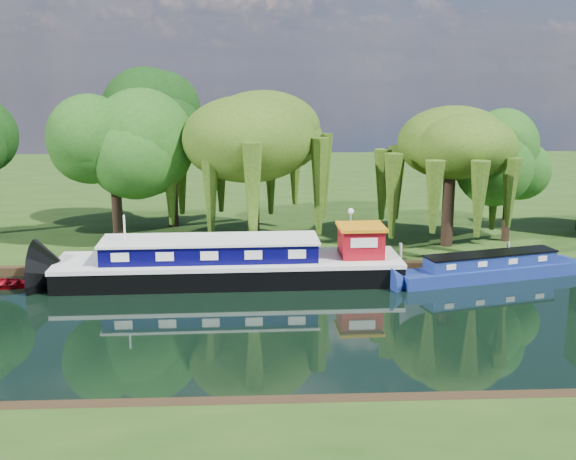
{
  "coord_description": "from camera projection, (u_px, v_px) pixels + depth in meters",
  "views": [
    {
      "loc": [
        -5.05,
        -29.54,
        10.85
      ],
      "look_at": [
        -3.3,
        5.99,
        2.8
      ],
      "focal_mm": 45.0,
      "sensor_mm": 36.0,
      "label": 1
    }
  ],
  "objects": [
    {
      "name": "tree_far_left",
      "position": [
        114.0,
        144.0,
        41.65
      ],
      "size": [
        5.52,
        5.52,
        8.89
      ],
      "color": "black",
      "rests_on": "far_bank"
    },
    {
      "name": "lamppost",
      "position": [
        351.0,
        218.0,
        41.13
      ],
      "size": [
        0.36,
        0.36,
        2.56
      ],
      "color": "silver",
      "rests_on": "far_bank"
    },
    {
      "name": "willow_left",
      "position": [
        253.0,
        139.0,
        42.99
      ],
      "size": [
        7.13,
        7.13,
        8.55
      ],
      "color": "black",
      "rests_on": "far_bank"
    },
    {
      "name": "ground",
      "position": [
        370.0,
        322.0,
        31.41
      ],
      "size": [
        120.0,
        120.0,
        0.0
      ],
      "primitive_type": "plane",
      "color": "black"
    },
    {
      "name": "dutch_barge",
      "position": [
        233.0,
        264.0,
        37.25
      ],
      "size": [
        17.75,
        4.38,
        3.73
      ],
      "rotation": [
        0.0,
        0.0,
        0.02
      ],
      "color": "black",
      "rests_on": "ground"
    },
    {
      "name": "tree_far_right",
      "position": [
        510.0,
        164.0,
        43.16
      ],
      "size": [
        4.2,
        4.2,
        6.88
      ],
      "color": "black",
      "rests_on": "far_bank"
    },
    {
      "name": "mooring_posts",
      "position": [
        337.0,
        253.0,
        39.36
      ],
      "size": [
        19.16,
        0.16,
        1.0
      ],
      "color": "silver",
      "rests_on": "far_bank"
    },
    {
      "name": "tree_far_mid",
      "position": [
        170.0,
        128.0,
        46.92
      ],
      "size": [
        5.81,
        5.81,
        9.51
      ],
      "color": "black",
      "rests_on": "far_bank"
    },
    {
      "name": "narrowboat",
      "position": [
        490.0,
        269.0,
        37.77
      ],
      "size": [
        10.45,
        4.33,
        1.51
      ],
      "rotation": [
        0.0,
        0.0,
        0.26
      ],
      "color": "navy",
      "rests_on": "ground"
    },
    {
      "name": "red_dinghy",
      "position": [
        5.0,
        287.0,
        36.43
      ],
      "size": [
        2.89,
        2.11,
        0.58
      ],
      "primitive_type": "imported",
      "rotation": [
        0.0,
        0.0,
        1.54
      ],
      "color": "maroon",
      "rests_on": "ground"
    },
    {
      "name": "far_bank",
      "position": [
        309.0,
        189.0,
        64.49
      ],
      "size": [
        120.0,
        52.0,
        0.45
      ],
      "primitive_type": "cube",
      "color": "#1D3A0F",
      "rests_on": "ground"
    },
    {
      "name": "willow_right",
      "position": [
        451.0,
        156.0,
        41.87
      ],
      "size": [
        6.03,
        6.03,
        7.35
      ],
      "color": "black",
      "rests_on": "far_bank"
    }
  ]
}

